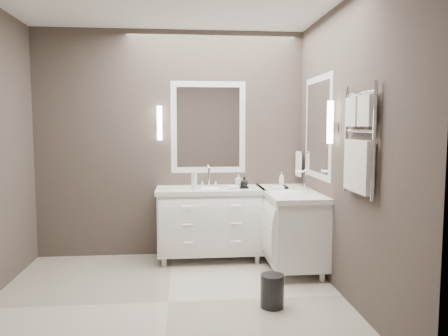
{
  "coord_description": "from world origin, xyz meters",
  "views": [
    {
      "loc": [
        0.14,
        -3.79,
        1.56
      ],
      "look_at": [
        0.57,
        0.7,
        1.13
      ],
      "focal_mm": 35.0,
      "sensor_mm": 36.0,
      "label": 1
    }
  ],
  "objects": [
    {
      "name": "amenity_tray_right",
      "position": [
        1.27,
        1.13,
        0.86
      ],
      "size": [
        0.13,
        0.17,
        0.03
      ],
      "primitive_type": "cube",
      "rotation": [
        0.0,
        0.0,
        -0.03
      ],
      "color": "black",
      "rests_on": "vanity_right"
    },
    {
      "name": "sconce_back",
      "position": [
        -0.13,
        1.43,
        1.59
      ],
      "size": [
        0.06,
        0.06,
        0.4
      ],
      "color": "white",
      "rests_on": "wall_back"
    },
    {
      "name": "soap_bottle_b",
      "position": [
        0.84,
        1.13,
        0.93
      ],
      "size": [
        0.11,
        0.11,
        0.11
      ],
      "primitive_type": "imported",
      "rotation": [
        0.0,
        0.0,
        0.3
      ],
      "color": "black",
      "rests_on": "amenity_tray_back"
    },
    {
      "name": "soap_bottle_a",
      "position": [
        0.78,
        1.18,
        0.94
      ],
      "size": [
        0.07,
        0.07,
        0.14
      ],
      "primitive_type": "imported",
      "rotation": [
        0.0,
        0.0,
        0.09
      ],
      "color": "white",
      "rests_on": "amenity_tray_back"
    },
    {
      "name": "wall_right",
      "position": [
        1.6,
        0.0,
        1.35
      ],
      "size": [
        0.01,
        3.0,
        2.7
      ],
      "primitive_type": "cube",
      "color": "#433A36",
      "rests_on": "floor"
    },
    {
      "name": "wall_back",
      "position": [
        0.0,
        1.5,
        1.35
      ],
      "size": [
        3.2,
        0.01,
        2.7
      ],
      "primitive_type": "cube",
      "color": "#433A36",
      "rests_on": "floor"
    },
    {
      "name": "mirror_right",
      "position": [
        1.59,
        0.8,
        1.55
      ],
      "size": [
        0.02,
        0.9,
        1.1
      ],
      "color": "white",
      "rests_on": "wall_right"
    },
    {
      "name": "mirror_back",
      "position": [
        0.45,
        1.49,
        1.55
      ],
      "size": [
        0.9,
        0.02,
        1.1
      ],
      "color": "white",
      "rests_on": "wall_back"
    },
    {
      "name": "towel_bar_corner",
      "position": [
        1.54,
        1.36,
        1.12
      ],
      "size": [
        0.03,
        0.22,
        0.3
      ],
      "color": "white",
      "rests_on": "wall_right"
    },
    {
      "name": "amenity_tray_back",
      "position": [
        0.81,
        1.16,
        0.86
      ],
      "size": [
        0.16,
        0.12,
        0.02
      ],
      "primitive_type": "cube",
      "rotation": [
        0.0,
        0.0,
        0.09
      ],
      "color": "black",
      "rests_on": "vanity_back"
    },
    {
      "name": "soap_bottle_c",
      "position": [
        1.27,
        1.13,
        0.96
      ],
      "size": [
        0.08,
        0.08,
        0.16
      ],
      "primitive_type": "imported",
      "rotation": [
        0.0,
        0.0,
        -0.31
      ],
      "color": "white",
      "rests_on": "amenity_tray_right"
    },
    {
      "name": "waste_bin",
      "position": [
        0.9,
        -0.19,
        0.14
      ],
      "size": [
        0.25,
        0.25,
        0.29
      ],
      "primitive_type": "cylinder",
      "rotation": [
        0.0,
        0.0,
        0.23
      ],
      "color": "black",
      "rests_on": "floor"
    },
    {
      "name": "vanity_back",
      "position": [
        0.45,
        1.23,
        0.49
      ],
      "size": [
        1.24,
        0.59,
        0.97
      ],
      "color": "white",
      "rests_on": "floor"
    },
    {
      "name": "water_bottle",
      "position": [
        0.26,
        1.09,
        0.94
      ],
      "size": [
        0.08,
        0.08,
        0.18
      ],
      "primitive_type": "cylinder",
      "rotation": [
        0.0,
        0.0,
        0.24
      ],
      "color": "silver",
      "rests_on": "vanity_back"
    },
    {
      "name": "floor",
      "position": [
        0.0,
        0.0,
        -0.01
      ],
      "size": [
        3.2,
        3.0,
        0.01
      ],
      "primitive_type": "cube",
      "color": "beige",
      "rests_on": "ground"
    },
    {
      "name": "vanity_right",
      "position": [
        1.33,
        0.9,
        0.49
      ],
      "size": [
        0.59,
        1.24,
        0.97
      ],
      "color": "white",
      "rests_on": "floor"
    },
    {
      "name": "wall_front",
      "position": [
        0.0,
        -1.5,
        1.35
      ],
      "size": [
        3.2,
        0.01,
        2.7
      ],
      "primitive_type": "cube",
      "color": "#433A36",
      "rests_on": "floor"
    },
    {
      "name": "sconce_right",
      "position": [
        1.53,
        0.22,
        1.59
      ],
      "size": [
        0.06,
        0.06,
        0.4
      ],
      "color": "white",
      "rests_on": "wall_right"
    },
    {
      "name": "towel_ladder",
      "position": [
        1.55,
        -0.4,
        1.39
      ],
      "size": [
        0.06,
        0.58,
        0.9
      ],
      "color": "white",
      "rests_on": "wall_right"
    }
  ]
}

